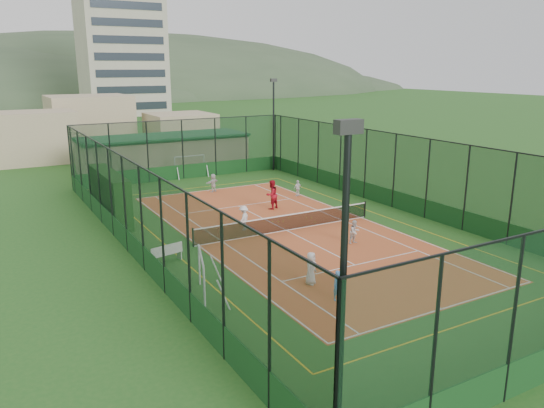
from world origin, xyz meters
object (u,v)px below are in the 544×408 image
at_px(clubhouse, 164,152).
at_px(child_far_back, 213,183).
at_px(child_far_right, 298,188).
at_px(child_near_left, 311,268).
at_px(coach, 272,195).
at_px(apartment_tower, 121,36).
at_px(futsal_goal_near, 202,277).
at_px(child_near_right, 355,232).
at_px(white_bench, 166,253).
at_px(floodlight_sw, 342,306).
at_px(floodlight_ne, 274,125).
at_px(child_far_left, 244,218).
at_px(futsal_goal_far, 190,166).
at_px(child_near_mid, 338,285).

distance_m(clubhouse, child_far_back, 10.82).
relative_size(child_far_right, child_far_back, 0.86).
xyz_separation_m(child_near_left, coach, (4.76, 11.89, 0.25)).
relative_size(clubhouse, coach, 7.73).
height_order(apartment_tower, child_far_back, apartment_tower).
distance_m(futsal_goal_near, child_near_right, 10.10).
height_order(clubhouse, white_bench, clubhouse).
height_order(clubhouse, coach, clubhouse).
xyz_separation_m(child_near_left, child_far_back, (3.36, 18.45, -0.04)).
height_order(apartment_tower, white_bench, apartment_tower).
height_order(apartment_tower, child_near_left, apartment_tower).
bearing_deg(child_near_left, clubhouse, 50.07).
bearing_deg(child_far_back, apartment_tower, -127.23).
distance_m(floodlight_sw, child_near_left, 11.36).
xyz_separation_m(floodlight_ne, child_far_right, (-3.51, -9.76, -3.52)).
height_order(child_near_right, child_far_right, child_near_right).
bearing_deg(apartment_tower, child_far_right, -95.26).
bearing_deg(child_far_back, child_far_left, 48.81).
xyz_separation_m(clubhouse, child_far_left, (-2.13, -20.70, -0.84)).
bearing_deg(futsal_goal_far, floodlight_sw, -105.69).
relative_size(clubhouse, child_far_back, 10.92).
xyz_separation_m(child_near_mid, child_far_right, (8.17, 16.01, -0.04)).
height_order(floodlight_ne, futsal_goal_near, floodlight_ne).
bearing_deg(child_near_right, floodlight_sw, -135.48).
bearing_deg(futsal_goal_far, floodlight_ne, -7.54).
relative_size(clubhouse, child_near_right, 11.82).
bearing_deg(coach, futsal_goal_near, 30.40).
bearing_deg(futsal_goal_far, child_near_left, -99.30).
bearing_deg(white_bench, floodlight_sw, -105.85).
bearing_deg(apartment_tower, child_far_left, -99.93).
xyz_separation_m(white_bench, child_near_right, (9.80, -2.25, 0.17)).
bearing_deg(child_near_left, child_near_mid, -122.48).
xyz_separation_m(apartment_tower, child_far_back, (-11.77, -70.79, -14.29)).
bearing_deg(floodlight_sw, child_far_back, 72.39).
height_order(futsal_goal_far, coach, coach).
relative_size(child_near_left, child_near_right, 1.14).
height_order(clubhouse, child_far_left, clubhouse).
bearing_deg(apartment_tower, clubhouse, -101.31).
xyz_separation_m(floodlight_sw, coach, (10.23, 21.25, -3.13)).
bearing_deg(child_far_right, child_near_right, 69.79).
relative_size(futsal_goal_near, child_far_back, 2.04).
distance_m(floodlight_sw, coach, 23.79).
xyz_separation_m(floodlight_ne, child_far_left, (-10.73, -15.30, -3.39)).
bearing_deg(child_near_right, child_far_back, 90.84).
distance_m(apartment_tower, child_far_back, 73.17).
xyz_separation_m(clubhouse, futsal_goal_far, (0.79, -4.41, -0.68)).
height_order(floodlight_ne, futsal_goal_far, floodlight_ne).
relative_size(futsal_goal_near, child_near_right, 2.21).
distance_m(child_near_mid, child_far_right, 17.97).
distance_m(futsal_goal_far, child_near_right, 21.41).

